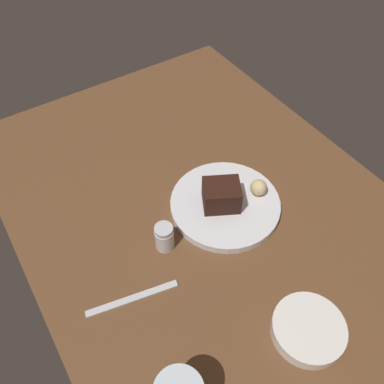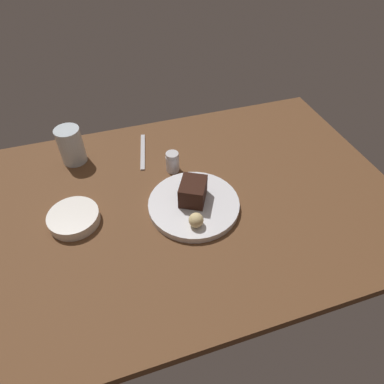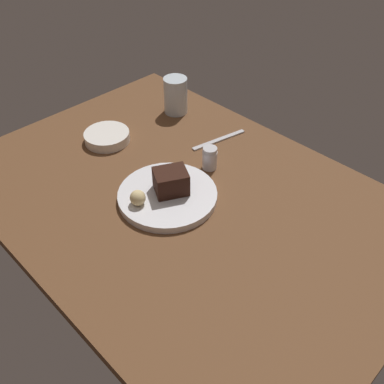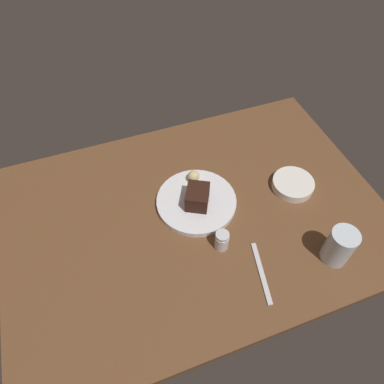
{
  "view_description": "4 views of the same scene",
  "coord_description": "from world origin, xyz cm",
  "px_view_note": "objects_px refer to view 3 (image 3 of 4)",
  "views": [
    {
      "loc": [
        46.1,
        -34.65,
        78.62
      ],
      "look_at": [
        -3.41,
        -2.3,
        7.56
      ],
      "focal_mm": 37.38,
      "sensor_mm": 36.0,
      "label": 1
    },
    {
      "loc": [
        21.85,
        65.34,
        74.09
      ],
      "look_at": [
        1.76,
        2.54,
        7.94
      ],
      "focal_mm": 31.28,
      "sensor_mm": 36.0,
      "label": 2
    },
    {
      "loc": [
        -62.87,
        58.62,
        78.4
      ],
      "look_at": [
        -4.16,
        0.52,
        6.78
      ],
      "focal_mm": 40.37,
      "sensor_mm": 36.0,
      "label": 3
    },
    {
      "loc": [
        -23.25,
        -59.96,
        96.61
      ],
      "look_at": [
        0.36,
        4.48,
        8.78
      ],
      "focal_mm": 33.09,
      "sensor_mm": 36.0,
      "label": 4
    }
  ],
  "objects_px": {
    "butter_knife": "(219,140)",
    "dessert_plate": "(168,195)",
    "chocolate_cake_slice": "(171,181)",
    "bread_roll": "(138,198)",
    "water_glass": "(176,95)",
    "salt_shaker": "(210,158)",
    "side_bowl": "(107,137)"
  },
  "relations": [
    {
      "from": "bread_roll",
      "to": "chocolate_cake_slice",
      "type": "bearing_deg",
      "value": -102.99
    },
    {
      "from": "chocolate_cake_slice",
      "to": "bread_roll",
      "type": "bearing_deg",
      "value": 77.01
    },
    {
      "from": "dessert_plate",
      "to": "butter_knife",
      "type": "xyz_separation_m",
      "value": [
        0.09,
        -0.29,
        -0.01
      ]
    },
    {
      "from": "bread_roll",
      "to": "butter_knife",
      "type": "relative_size",
      "value": 0.21
    },
    {
      "from": "water_glass",
      "to": "side_bowl",
      "type": "xyz_separation_m",
      "value": [
        0.02,
        0.27,
        -0.05
      ]
    },
    {
      "from": "water_glass",
      "to": "butter_knife",
      "type": "relative_size",
      "value": 0.64
    },
    {
      "from": "side_bowl",
      "to": "butter_knife",
      "type": "height_order",
      "value": "side_bowl"
    },
    {
      "from": "salt_shaker",
      "to": "water_glass",
      "type": "relative_size",
      "value": 0.55
    },
    {
      "from": "dessert_plate",
      "to": "chocolate_cake_slice",
      "type": "xyz_separation_m",
      "value": [
        -0.0,
        -0.01,
        0.04
      ]
    },
    {
      "from": "water_glass",
      "to": "butter_knife",
      "type": "distance_m",
      "value": 0.23
    },
    {
      "from": "dessert_plate",
      "to": "salt_shaker",
      "type": "height_order",
      "value": "salt_shaker"
    },
    {
      "from": "salt_shaker",
      "to": "butter_knife",
      "type": "xyz_separation_m",
      "value": [
        0.07,
        -0.12,
        -0.03
      ]
    },
    {
      "from": "chocolate_cake_slice",
      "to": "butter_knife",
      "type": "xyz_separation_m",
      "value": [
        0.09,
        -0.28,
        -0.05
      ]
    },
    {
      "from": "salt_shaker",
      "to": "dessert_plate",
      "type": "bearing_deg",
      "value": 94.66
    },
    {
      "from": "chocolate_cake_slice",
      "to": "salt_shaker",
      "type": "distance_m",
      "value": 0.16
    },
    {
      "from": "side_bowl",
      "to": "butter_knife",
      "type": "xyz_separation_m",
      "value": [
        -0.24,
        -0.25,
        -0.01
      ]
    },
    {
      "from": "water_glass",
      "to": "butter_knife",
      "type": "bearing_deg",
      "value": 173.49
    },
    {
      "from": "salt_shaker",
      "to": "water_glass",
      "type": "xyz_separation_m",
      "value": [
        0.29,
        -0.14,
        0.03
      ]
    },
    {
      "from": "side_bowl",
      "to": "butter_knife",
      "type": "bearing_deg",
      "value": -134.44
    },
    {
      "from": "salt_shaker",
      "to": "water_glass",
      "type": "height_order",
      "value": "water_glass"
    },
    {
      "from": "water_glass",
      "to": "butter_knife",
      "type": "xyz_separation_m",
      "value": [
        -0.22,
        0.03,
        -0.06
      ]
    },
    {
      "from": "salt_shaker",
      "to": "side_bowl",
      "type": "bearing_deg",
      "value": 21.87
    },
    {
      "from": "chocolate_cake_slice",
      "to": "water_glass",
      "type": "xyz_separation_m",
      "value": [
        0.31,
        -0.31,
        0.01
      ]
    },
    {
      "from": "chocolate_cake_slice",
      "to": "water_glass",
      "type": "height_order",
      "value": "water_glass"
    },
    {
      "from": "butter_knife",
      "to": "dessert_plate",
      "type": "bearing_deg",
      "value": 28.71
    },
    {
      "from": "butter_knife",
      "to": "water_glass",
      "type": "bearing_deg",
      "value": -84.42
    },
    {
      "from": "dessert_plate",
      "to": "bread_roll",
      "type": "distance_m",
      "value": 0.09
    },
    {
      "from": "chocolate_cake_slice",
      "to": "bread_roll",
      "type": "distance_m",
      "value": 0.1
    },
    {
      "from": "side_bowl",
      "to": "butter_knife",
      "type": "distance_m",
      "value": 0.34
    },
    {
      "from": "water_glass",
      "to": "salt_shaker",
      "type": "bearing_deg",
      "value": 153.81
    },
    {
      "from": "water_glass",
      "to": "side_bowl",
      "type": "relative_size",
      "value": 0.87
    },
    {
      "from": "bread_roll",
      "to": "side_bowl",
      "type": "bearing_deg",
      "value": -22.58
    }
  ]
}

